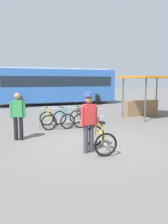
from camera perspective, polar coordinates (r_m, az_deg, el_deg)
The scene contains 10 objects.
ground_plane at distance 7.21m, azimuth 1.97°, elevation -8.47°, with size 80.00×80.00×0.00m, color #605E5B.
bike_rack_rail at distance 9.77m, azimuth -4.52°, elevation -0.29°, with size 2.50×0.30×0.88m.
racked_bike_yellow at distance 9.84m, azimuth -9.31°, elevation -1.91°, with size 0.81×1.17×0.97m.
racked_bike_teal at distance 9.96m, azimuth -5.32°, elevation -1.71°, with size 0.69×1.11×0.97m.
racked_bike_black at distance 10.13m, azimuth -1.46°, elevation -1.51°, with size 0.86×1.22×0.98m.
featured_bicycle at distance 6.64m, azimuth 3.72°, elevation -5.60°, with size 0.82×1.24×1.09m.
person_with_featured_bike at distance 6.28m, azimuth 1.23°, elevation -2.06°, with size 0.53×0.32×1.72m.
pedestrian_with_backpack at distance 7.96m, azimuth -16.64°, elevation -0.32°, with size 0.51×0.41×1.64m.
bus_distant at distance 19.48m, azimuth -7.02°, elevation 7.07°, with size 10.11×3.74×3.08m.
market_stall at distance 13.19m, azimuth 16.00°, elevation 4.89°, with size 3.27×2.54×2.30m.
Camera 1 is at (-2.98, -6.24, 2.05)m, focal length 35.49 mm.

